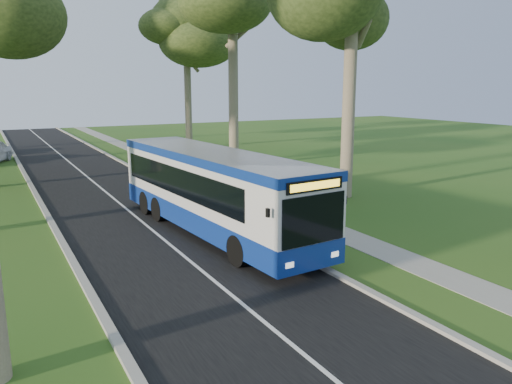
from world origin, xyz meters
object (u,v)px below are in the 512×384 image
Objects in this scene: bus_shelter at (284,180)px; litter_bin at (268,220)px; bus_stop_sign at (286,201)px; bus at (213,191)px.

bus_shelter reaches higher than litter_bin.
bus_stop_sign is at bearing -100.29° from litter_bin.
bus is at bearing 158.08° from litter_bin.
bus_shelter is 2.18m from litter_bin.
bus reaches higher than litter_bin.
litter_bin is at bearing -26.42° from bus.
bus_stop_sign is at bearing -62.21° from bus.
bus_shelter is at bearing -1.47° from bus.
bus is 4.70× the size of bus_stop_sign.
bus_stop_sign reaches higher than litter_bin.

